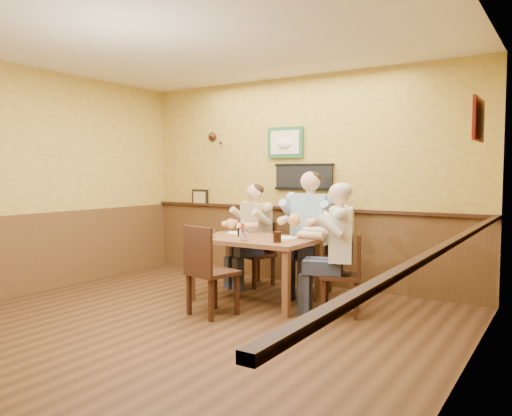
{
  "coord_description": "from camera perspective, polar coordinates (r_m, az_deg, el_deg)",
  "views": [
    {
      "loc": [
        3.16,
        -3.54,
        1.5
      ],
      "look_at": [
        0.09,
        1.27,
        1.1
      ],
      "focal_mm": 35.0,
      "sensor_mm": 36.0,
      "label": 1
    }
  ],
  "objects": [
    {
      "name": "room",
      "position": [
        4.8,
        -6.68,
        6.22
      ],
      "size": [
        5.02,
        5.03,
        2.81
      ],
      "color": "#362010",
      "rests_on": "ground"
    },
    {
      "name": "dining_table",
      "position": [
        5.84,
        -0.15,
        -4.28
      ],
      "size": [
        1.4,
        0.9,
        0.75
      ],
      "color": "brown",
      "rests_on": "ground"
    },
    {
      "name": "chair_back_left",
      "position": [
        6.68,
        0.0,
        -5.25
      ],
      "size": [
        0.5,
        0.5,
        0.85
      ],
      "primitive_type": null,
      "rotation": [
        0.0,
        0.0,
        -0.34
      ],
      "color": "#391F12",
      "rests_on": "ground"
    },
    {
      "name": "chair_back_right",
      "position": [
        6.25,
        6.3,
        -5.42
      ],
      "size": [
        0.46,
        0.46,
        0.96
      ],
      "primitive_type": null,
      "rotation": [
        0.0,
        0.0,
        0.03
      ],
      "color": "#391F12",
      "rests_on": "ground"
    },
    {
      "name": "chair_right_end",
      "position": [
        5.39,
        9.69,
        -7.41
      ],
      "size": [
        0.52,
        0.52,
        0.88
      ],
      "primitive_type": null,
      "rotation": [
        0.0,
        0.0,
        -1.24
      ],
      "color": "#391F12",
      "rests_on": "ground"
    },
    {
      "name": "chair_near_side",
      "position": [
        5.32,
        -4.96,
        -7.09
      ],
      "size": [
        0.53,
        0.53,
        0.96
      ],
      "primitive_type": null,
      "rotation": [
        0.0,
        0.0,
        2.93
      ],
      "color": "#391F12",
      "rests_on": "ground"
    },
    {
      "name": "diner_tan_shirt",
      "position": [
        6.65,
        0.0,
        -3.69
      ],
      "size": [
        0.72,
        0.72,
        1.22
      ],
      "primitive_type": null,
      "rotation": [
        0.0,
        0.0,
        -0.34
      ],
      "color": "beige",
      "rests_on": "ground"
    },
    {
      "name": "diner_blue_polo",
      "position": [
        6.22,
        6.31,
        -3.56
      ],
      "size": [
        0.65,
        0.65,
        1.37
      ],
      "primitive_type": null,
      "rotation": [
        0.0,
        0.0,
        0.03
      ],
      "color": "#89B0CD",
      "rests_on": "ground"
    },
    {
      "name": "diner_white_elder",
      "position": [
        5.35,
        9.72,
        -5.43
      ],
      "size": [
        0.74,
        0.74,
        1.26
      ],
      "primitive_type": null,
      "rotation": [
        0.0,
        0.0,
        -1.24
      ],
      "color": "white",
      "rests_on": "ground"
    },
    {
      "name": "water_glass_left",
      "position": [
        5.81,
        -5.06,
        -2.86
      ],
      "size": [
        0.08,
        0.08,
        0.11
      ],
      "primitive_type": "cylinder",
      "rotation": [
        0.0,
        0.0,
        -0.1
      ],
      "color": "white",
      "rests_on": "dining_table"
    },
    {
      "name": "water_glass_mid",
      "position": [
        5.53,
        -1.27,
        -3.1
      ],
      "size": [
        0.09,
        0.09,
        0.13
      ],
      "primitive_type": "cylinder",
      "rotation": [
        0.0,
        0.0,
        0.03
      ],
      "color": "white",
      "rests_on": "dining_table"
    },
    {
      "name": "cola_tumbler",
      "position": [
        5.41,
        2.44,
        -3.34
      ],
      "size": [
        0.11,
        0.11,
        0.12
      ],
      "primitive_type": "cylinder",
      "rotation": [
        0.0,
        0.0,
        -0.27
      ],
      "color": "black",
      "rests_on": "dining_table"
    },
    {
      "name": "hot_sauce_bottle",
      "position": [
        5.82,
        -1.54,
        -2.47
      ],
      "size": [
        0.05,
        0.05,
        0.19
      ],
      "primitive_type": "cylinder",
      "rotation": [
        0.0,
        0.0,
        -0.01
      ],
      "color": "#B02D12",
      "rests_on": "dining_table"
    },
    {
      "name": "salt_shaker",
      "position": [
        5.93,
        -1.75,
        -2.86
      ],
      "size": [
        0.04,
        0.04,
        0.08
      ],
      "primitive_type": "cylinder",
      "rotation": [
        0.0,
        0.0,
        -0.06
      ],
      "color": "white",
      "rests_on": "dining_table"
    },
    {
      "name": "pepper_shaker",
      "position": [
        5.95,
        -1.95,
        -2.76
      ],
      "size": [
        0.04,
        0.04,
        0.1
      ],
      "primitive_type": "cylinder",
      "rotation": [
        0.0,
        0.0,
        0.13
      ],
      "color": "black",
      "rests_on": "dining_table"
    },
    {
      "name": "plate_far_left",
      "position": [
        6.23,
        -2.34,
        -2.84
      ],
      "size": [
        0.24,
        0.24,
        0.01
      ],
      "primitive_type": "cylinder",
      "rotation": [
        0.0,
        0.0,
        -0.11
      ],
      "color": "white",
      "rests_on": "dining_table"
    },
    {
      "name": "plate_far_right",
      "position": [
        5.74,
        3.4,
        -3.41
      ],
      "size": [
        0.29,
        0.29,
        0.02
      ],
      "primitive_type": "cylinder",
      "rotation": [
        0.0,
        0.0,
        0.11
      ],
      "color": "white",
      "rests_on": "dining_table"
    }
  ]
}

